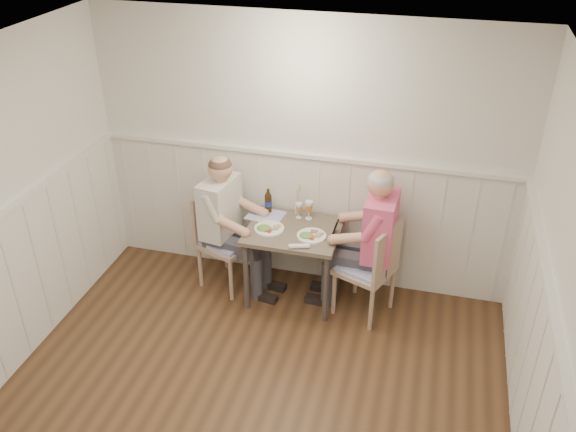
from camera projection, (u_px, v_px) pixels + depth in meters
The scene contains 15 objects.
room_shell at pixel (218, 274), 3.63m from camera, with size 4.04×4.54×2.60m.
wainscot at pixel (256, 312), 4.63m from camera, with size 4.00×4.49×1.34m.
dining_table at pixel (293, 239), 5.61m from camera, with size 0.84×0.70×0.75m.
chair_right at pixel (371, 266), 5.44m from camera, with size 0.59×0.59×0.96m.
chair_left at pixel (222, 236), 5.88m from camera, with size 0.59×0.59×0.97m.
man_in_pink at pixel (373, 252), 5.49m from camera, with size 0.68×0.47×1.45m.
diner_cream at pixel (225, 232), 5.82m from camera, with size 0.70×0.49×1.40m.
plate_man at pixel (311, 235), 5.43m from camera, with size 0.27×0.27×0.07m.
plate_diner at pixel (268, 228), 5.54m from camera, with size 0.28×0.28×0.07m.
beer_glass_a at pixel (309, 207), 5.66m from camera, with size 0.07×0.07×0.18m.
beer_glass_b at pixel (299, 208), 5.68m from camera, with size 0.06×0.06×0.15m.
beer_bottle at pixel (268, 202), 5.78m from camera, with size 0.07×0.07×0.25m.
rolled_napkin at pixel (299, 246), 5.27m from camera, with size 0.19×0.09×0.04m.
grass_vase at pixel (297, 200), 5.72m from camera, with size 0.04×0.04×0.35m.
gingham_mat at pixel (266, 215), 5.77m from camera, with size 0.37×0.31×0.01m.
Camera 1 is at (1.15, -2.76, 3.65)m, focal length 38.00 mm.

